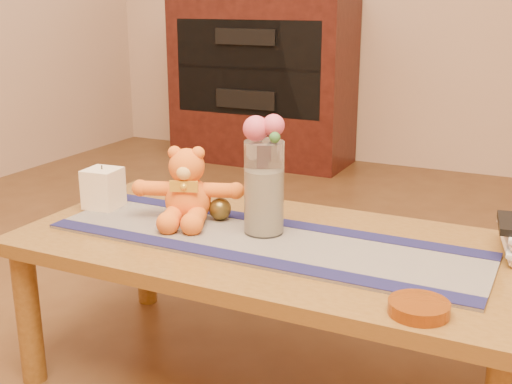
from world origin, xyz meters
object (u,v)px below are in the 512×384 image
at_px(amber_dish, 419,308).
at_px(tv_remote, 508,223).
at_px(glass_vase, 264,188).
at_px(bronze_ball, 220,209).
at_px(pillar_candle, 103,188).
at_px(teddy_bear, 188,185).
at_px(book_bottom, 504,249).

bearing_deg(amber_dish, tv_remote, 73.53).
height_order(glass_vase, bronze_ball, glass_vase).
height_order(pillar_candle, bronze_ball, pillar_candle).
distance_m(teddy_bear, bronze_ball, 0.12).
xyz_separation_m(pillar_candle, tv_remote, (1.17, 0.15, 0.02)).
relative_size(tv_remote, amber_dish, 1.23).
distance_m(teddy_bear, book_bottom, 0.89).
height_order(bronze_ball, amber_dish, bronze_ball).
height_order(book_bottom, amber_dish, amber_dish).
bearing_deg(tv_remote, teddy_bear, -179.55).
distance_m(bronze_ball, tv_remote, 0.79).
height_order(glass_vase, tv_remote, glass_vase).
relative_size(teddy_bear, book_bottom, 1.38).
bearing_deg(teddy_bear, tv_remote, -11.14).
xyz_separation_m(teddy_bear, book_bottom, (0.87, 0.15, -0.10)).
distance_m(tv_remote, amber_dish, 0.46).
height_order(teddy_bear, book_bottom, teddy_bear).
height_order(book_bottom, tv_remote, tv_remote).
bearing_deg(book_bottom, glass_vase, -177.64).
distance_m(book_bottom, tv_remote, 0.08).
xyz_separation_m(glass_vase, book_bottom, (0.62, 0.15, -0.13)).
bearing_deg(book_bottom, pillar_candle, 176.30).
height_order(teddy_bear, pillar_candle, teddy_bear).
xyz_separation_m(pillar_candle, book_bottom, (1.17, 0.16, -0.06)).
relative_size(pillar_candle, bronze_ball, 1.85).
xyz_separation_m(book_bottom, tv_remote, (0.00, -0.01, 0.07)).
bearing_deg(tv_remote, amber_dish, -114.90).
bearing_deg(tv_remote, book_bottom, 90.00).
relative_size(glass_vase, tv_remote, 1.62).
relative_size(teddy_bear, glass_vase, 1.18).
relative_size(pillar_candle, tv_remote, 0.76).
relative_size(glass_vase, book_bottom, 1.17).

